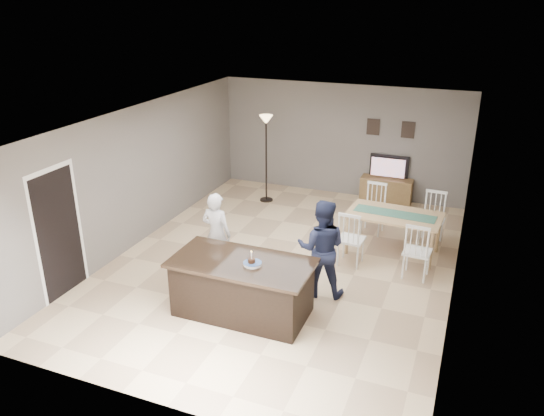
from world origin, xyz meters
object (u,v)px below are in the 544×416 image
at_px(man, 321,248).
at_px(floor_lamp, 266,135).
at_px(television, 388,167).
at_px(plate_stack, 252,264).
at_px(woman, 217,234).
at_px(tv_console, 386,190).
at_px(dining_table, 394,221).
at_px(kitchen_island, 242,287).
at_px(birthday_cake, 252,262).

distance_m(man, floor_lamp, 4.44).
height_order(television, plate_stack, television).
relative_size(woman, plate_stack, 5.41).
height_order(tv_console, man, man).
relative_size(television, dining_table, 0.45).
distance_m(kitchen_island, birthday_cake, 0.54).
distance_m(kitchen_island, man, 1.43).
height_order(tv_console, birthday_cake, birthday_cake).
distance_m(plate_stack, floor_lamp, 5.02).
xyz_separation_m(man, plate_stack, (-0.75, -1.06, 0.09)).
relative_size(tv_console, television, 1.31).
bearing_deg(television, dining_table, 102.52).
bearing_deg(tv_console, television, 90.00).
bearing_deg(kitchen_island, woman, 133.12).
distance_m(kitchen_island, plate_stack, 0.51).
relative_size(birthday_cake, plate_stack, 0.83).
height_order(kitchen_island, woman, woman).
relative_size(kitchen_island, dining_table, 1.05).
bearing_deg(man, tv_console, -103.67).
relative_size(television, plate_stack, 3.27).
distance_m(tv_console, dining_table, 2.72).
height_order(kitchen_island, television, television).
xyz_separation_m(man, birthday_cake, (-0.76, -1.06, 0.13)).
bearing_deg(tv_console, plate_stack, -100.12).
relative_size(woman, birthday_cake, 6.53).
bearing_deg(man, dining_table, -124.30).
bearing_deg(birthday_cake, man, 54.19).
distance_m(man, dining_table, 2.12).
bearing_deg(kitchen_island, man, 46.71).
height_order(tv_console, plate_stack, plate_stack).
height_order(kitchen_island, birthday_cake, birthday_cake).
xyz_separation_m(tv_console, man, (-0.25, -4.56, 0.53)).
bearing_deg(floor_lamp, man, -56.04).
relative_size(plate_stack, dining_table, 0.14).
distance_m(kitchen_island, television, 5.78).
xyz_separation_m(tv_console, television, (0.00, 0.07, 0.56)).
xyz_separation_m(television, man, (-0.25, -4.63, -0.04)).
bearing_deg(birthday_cake, floor_lamp, 109.68).
bearing_deg(dining_table, woman, -141.51).
bearing_deg(floor_lamp, plate_stack, -70.17).
height_order(man, floor_lamp, floor_lamp).
height_order(woman, floor_lamp, floor_lamp).
bearing_deg(man, birthday_cake, 43.65).
xyz_separation_m(television, birthday_cake, (-1.01, -5.69, 0.09)).
bearing_deg(floor_lamp, woman, -81.51).
height_order(plate_stack, dining_table, dining_table).
bearing_deg(dining_table, television, 106.02).
height_order(birthday_cake, plate_stack, birthday_cake).
bearing_deg(kitchen_island, dining_table, 58.51).
relative_size(kitchen_island, man, 1.30).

